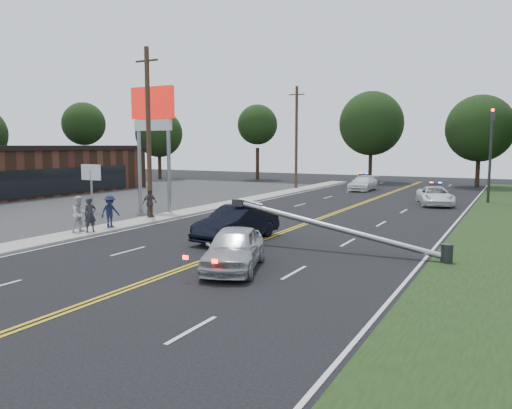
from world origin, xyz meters
The scene contains 23 objects.
ground centered at (0.00, 0.00, 0.00)m, with size 120.00×120.00×0.00m, color black.
parking_lot centered at (-20.00, 10.00, 0.01)m, with size 25.00×60.00×0.01m, color #2D2D2D.
sidewalk centered at (-8.40, 10.00, 0.06)m, with size 1.80×70.00×0.12m, color #A19B92.
centerline_yellow centered at (0.00, 10.00, 0.01)m, with size 0.36×80.00×0.00m, color gold.
pylon_sign centered at (-10.50, 14.00, 6.00)m, with size 3.20×0.35×8.00m.
small_sign centered at (-14.00, 12.00, 2.33)m, with size 1.60×0.14×3.10m.
traffic_signal centered at (8.30, 30.00, 4.21)m, with size 0.28×0.41×7.05m.
fallen_streetlight centered at (4.19, 8.00, 0.92)m, with size 9.36×0.44×1.91m.
utility_pole_mid centered at (-9.20, 12.00, 5.08)m, with size 1.60×0.28×10.00m.
utility_pole_far centered at (-9.20, 34.00, 5.08)m, with size 1.60×0.28×10.00m.
tree_3 centered at (-35.76, 31.99, 6.81)m, with size 5.06×5.06×9.37m.
tree_4 centered at (-30.38, 39.27, 5.77)m, with size 5.96×5.96×8.76m.
tree_5 centered at (-19.11, 44.67, 6.85)m, with size 5.01×5.01×9.39m.
tree_6 centered at (-5.20, 46.57, 6.81)m, with size 7.40×7.40×10.52m.
tree_7 centered at (6.45, 45.02, 6.03)m, with size 6.83×6.83×9.45m.
crashed_sedan centered at (-0.99, 8.20, 0.79)m, with size 1.68×4.82×1.59m, color black.
waiting_sedan centered at (1.62, 3.49, 0.74)m, with size 1.75×4.36×1.48m, color #AFB3B7.
emergency_a centered at (4.98, 26.57, 0.66)m, with size 2.20×4.78×1.33m, color white.
emergency_b centered at (-2.90, 35.65, 0.69)m, with size 1.94×4.78×1.39m, color white.
bystander_a centered at (-8.03, 6.13, 0.96)m, with size 0.61×0.40×1.67m, color #25252C.
bystander_b centered at (-8.49, 5.91, 1.00)m, with size 0.86×0.67×1.76m, color silver.
bystander_c centered at (-8.20, 7.64, 0.95)m, with size 1.07×0.62×1.66m, color #19203E.
bystander_d centered at (-8.78, 11.45, 0.96)m, with size 0.99×0.41×1.69m, color #4E423F.
Camera 1 is at (10.33, -11.28, 4.33)m, focal length 35.00 mm.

